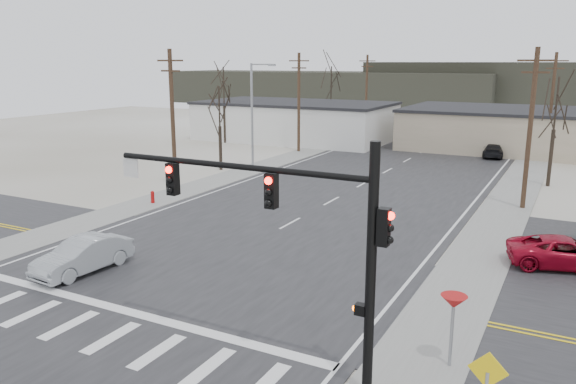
% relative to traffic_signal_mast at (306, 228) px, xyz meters
% --- Properties ---
extents(ground, '(140.00, 140.00, 0.00)m').
position_rel_traffic_signal_mast_xyz_m(ground, '(-7.89, 6.20, -4.67)').
color(ground, silver).
rests_on(ground, ground).
extents(main_road, '(18.00, 110.00, 0.05)m').
position_rel_traffic_signal_mast_xyz_m(main_road, '(-7.89, 21.20, -4.65)').
color(main_road, black).
rests_on(main_road, ground).
extents(cross_road, '(90.00, 10.00, 0.04)m').
position_rel_traffic_signal_mast_xyz_m(cross_road, '(-7.89, 6.20, -4.65)').
color(cross_road, black).
rests_on(cross_road, ground).
extents(sidewalk_left, '(3.00, 90.00, 0.06)m').
position_rel_traffic_signal_mast_xyz_m(sidewalk_left, '(-18.49, 26.20, -4.64)').
color(sidewalk_left, gray).
rests_on(sidewalk_left, ground).
extents(sidewalk_right, '(3.00, 90.00, 0.06)m').
position_rel_traffic_signal_mast_xyz_m(sidewalk_right, '(2.71, 26.20, -4.64)').
color(sidewalk_right, gray).
rests_on(sidewalk_right, ground).
extents(traffic_signal_mast, '(8.95, 0.43, 7.20)m').
position_rel_traffic_signal_mast_xyz_m(traffic_signal_mast, '(0.00, 0.00, 0.00)').
color(traffic_signal_mast, black).
rests_on(traffic_signal_mast, ground).
extents(fire_hydrant, '(0.24, 0.24, 0.87)m').
position_rel_traffic_signal_mast_xyz_m(fire_hydrant, '(-18.09, 14.20, -4.22)').
color(fire_hydrant, '#A50C0C').
rests_on(fire_hydrant, ground).
extents(yield_sign, '(0.80, 0.80, 2.35)m').
position_rel_traffic_signal_mast_xyz_m(yield_sign, '(3.61, 2.70, -2.61)').
color(yield_sign, gray).
rests_on(yield_sign, ground).
extents(building_left_far, '(22.30, 12.30, 4.50)m').
position_rel_traffic_signal_mast_xyz_m(building_left_far, '(-23.89, 46.20, -2.42)').
color(building_left_far, silver).
rests_on(building_left_far, ground).
extents(building_right_far, '(26.30, 14.30, 4.30)m').
position_rel_traffic_signal_mast_xyz_m(building_right_far, '(2.11, 50.20, -2.52)').
color(building_right_far, tan).
rests_on(building_right_far, ground).
extents(upole_left_b, '(2.20, 0.30, 10.00)m').
position_rel_traffic_signal_mast_xyz_m(upole_left_b, '(-19.39, 18.20, 0.55)').
color(upole_left_b, '#42311E').
rests_on(upole_left_b, ground).
extents(upole_left_c, '(2.20, 0.30, 10.00)m').
position_rel_traffic_signal_mast_xyz_m(upole_left_c, '(-19.39, 38.20, 0.55)').
color(upole_left_c, '#42311E').
rests_on(upole_left_c, ground).
extents(upole_left_d, '(2.20, 0.30, 10.00)m').
position_rel_traffic_signal_mast_xyz_m(upole_left_d, '(-19.39, 58.20, 0.55)').
color(upole_left_d, '#42311E').
rests_on(upole_left_d, ground).
extents(upole_right_a, '(2.20, 0.30, 10.00)m').
position_rel_traffic_signal_mast_xyz_m(upole_right_a, '(3.61, 24.20, 0.55)').
color(upole_right_a, '#42311E').
rests_on(upole_right_a, ground).
extents(upole_right_b, '(2.20, 0.30, 10.00)m').
position_rel_traffic_signal_mast_xyz_m(upole_right_b, '(3.61, 46.20, 0.55)').
color(upole_right_b, '#42311E').
rests_on(upole_right_b, ground).
extents(streetlight_main, '(2.40, 0.25, 9.00)m').
position_rel_traffic_signal_mast_xyz_m(streetlight_main, '(-18.69, 28.20, 0.41)').
color(streetlight_main, gray).
rests_on(streetlight_main, ground).
extents(tree_left_near, '(3.30, 3.30, 7.35)m').
position_rel_traffic_signal_mast_xyz_m(tree_left_near, '(-20.89, 26.20, 0.55)').
color(tree_left_near, '#2F241C').
rests_on(tree_left_near, ground).
extents(tree_right_mid, '(3.74, 3.74, 8.33)m').
position_rel_traffic_signal_mast_xyz_m(tree_right_mid, '(4.61, 32.20, 1.26)').
color(tree_right_mid, '#2F241C').
rests_on(tree_right_mid, ground).
extents(tree_left_far, '(3.96, 3.96, 8.82)m').
position_rel_traffic_signal_mast_xyz_m(tree_left_far, '(-21.89, 52.20, 1.61)').
color(tree_left_far, '#2F241C').
rests_on(tree_left_far, ground).
extents(tree_left_mid, '(3.96, 3.96, 8.82)m').
position_rel_traffic_signal_mast_xyz_m(tree_left_mid, '(-29.89, 40.20, 1.61)').
color(tree_left_mid, '#2F241C').
rests_on(tree_left_mid, ground).
extents(hill_left, '(70.00, 18.00, 7.00)m').
position_rel_traffic_signal_mast_xyz_m(hill_left, '(-42.89, 98.20, -1.17)').
color(hill_left, '#333026').
rests_on(hill_left, ground).
extents(sedan_crossing, '(1.96, 4.68, 1.51)m').
position_rel_traffic_signal_mast_xyz_m(sedan_crossing, '(-12.48, 3.20, -3.88)').
color(sedan_crossing, '#9A9FA4').
rests_on(sedan_crossing, main_road).
extents(car_far_a, '(2.26, 4.76, 1.34)m').
position_rel_traffic_signal_mast_xyz_m(car_far_a, '(-0.95, 43.84, -3.96)').
color(car_far_a, black).
rests_on(car_far_a, main_road).
extents(car_far_b, '(2.74, 4.11, 1.30)m').
position_rel_traffic_signal_mast_xyz_m(car_far_b, '(-8.37, 55.59, -3.98)').
color(car_far_b, black).
rests_on(car_far_b, main_road).
extents(car_parked_red, '(5.44, 3.57, 1.39)m').
position_rel_traffic_signal_mast_xyz_m(car_parked_red, '(6.40, 13.73, -3.95)').
color(car_parked_red, maroon).
rests_on(car_parked_red, parking_lot).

